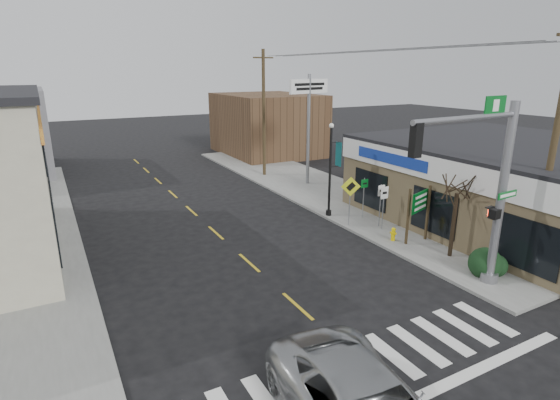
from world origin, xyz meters
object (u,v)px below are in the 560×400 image
fire_hydrant (393,233)px  bare_tree (459,181)px  lamp_post (331,163)px  utility_pole_far (264,113)px  dance_center_sign (309,103)px  guide_sign (419,207)px  utility_pole_near (553,151)px  traffic_signal_pole (489,179)px

fire_hydrant → bare_tree: bearing=-69.1°
lamp_post → utility_pole_far: (1.14, 10.32, 1.74)m
bare_tree → fire_hydrant: bearing=110.9°
dance_center_sign → bare_tree: bearing=-109.6°
guide_sign → dance_center_sign: size_ratio=0.35×
utility_pole_near → utility_pole_far: size_ratio=1.04×
guide_sign → fire_hydrant: (-0.85, 0.64, -1.36)m
guide_sign → bare_tree: 2.44m
guide_sign → utility_pole_far: 15.74m
fire_hydrant → dance_center_sign: dance_center_sign is taller
fire_hydrant → lamp_post: 5.21m
utility_pole_near → lamp_post: bearing=112.7°
dance_center_sign → lamp_post: bearing=-126.5°
traffic_signal_pole → bare_tree: bearing=55.9°
guide_sign → bare_tree: size_ratio=0.63×
bare_tree → utility_pole_far: size_ratio=0.46×
dance_center_sign → utility_pole_near: size_ratio=0.79×
lamp_post → utility_pole_near: size_ratio=0.53×
guide_sign → utility_pole_far: bearing=71.8°
traffic_signal_pole → bare_tree: 2.86m
fire_hydrant → dance_center_sign: 12.39m
lamp_post → bare_tree: lamp_post is taller
dance_center_sign → utility_pole_far: (-1.50, 3.78, -0.87)m
guide_sign → lamp_post: (-1.33, 5.14, 1.21)m
utility_pole_near → dance_center_sign: bearing=96.3°
fire_hydrant → dance_center_sign: bearing=78.9°
lamp_post → utility_pole_near: utility_pole_near is taller
dance_center_sign → bare_tree: (-1.21, -13.54, -2.22)m
guide_sign → utility_pole_far: (-0.19, 15.46, 2.95)m
guide_sign → lamp_post: bearing=85.6°
traffic_signal_pole → fire_hydrant: size_ratio=10.69×
bare_tree → utility_pole_near: bearing=-56.3°
fire_hydrant → lamp_post: size_ratio=0.13×
traffic_signal_pole → bare_tree: size_ratio=1.64×
dance_center_sign → utility_pole_near: utility_pole_near is taller
guide_sign → fire_hydrant: size_ratio=4.07×
traffic_signal_pole → utility_pole_far: utility_pole_far is taller
lamp_post → dance_center_sign: bearing=60.0°
utility_pole_far → bare_tree: bearing=-89.7°
lamp_post → dance_center_sign: dance_center_sign is taller
dance_center_sign → traffic_signal_pole: bearing=-113.9°
traffic_signal_pole → dance_center_sign: dance_center_sign is taller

